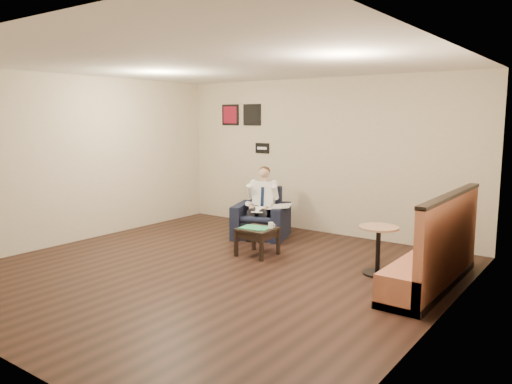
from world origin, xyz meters
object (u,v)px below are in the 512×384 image
Objects in this scene: seated_man at (260,205)px; cafe_table at (378,250)px; coffee_mug at (271,225)px; green_folder at (255,228)px; banquette at (431,240)px; smartphone at (266,226)px; side_table at (257,242)px; armchair at (261,213)px.

seated_man is 2.58m from cafe_table.
coffee_mug is 1.70m from cafe_table.
green_folder is 0.19× the size of banquette.
smartphone is at bearing 179.73° from banquette.
banquette is (2.53, -0.01, 0.16)m from smartphone.
smartphone is at bearing 67.29° from green_folder.
banquette reaches higher than cafe_table.
seated_man is 1.00m from smartphone.
smartphone is (0.65, -0.74, -0.16)m from seated_man.
seated_man reaches higher than coffee_mug.
side_table is 0.33m from coffee_mug.
side_table is 5.79× the size of coffee_mug.
green_folder is 3.21× the size of smartphone.
smartphone is (-0.12, 0.04, -0.04)m from coffee_mug.
seated_man is 1.10m from coffee_mug.
banquette is at bearing -35.78° from armchair.
coffee_mug reaches higher than smartphone.
armchair is 2.63m from cafe_table.
banquette reaches higher than smartphone.
armchair is 0.20m from seated_man.
side_table is at bearing -176.86° from banquette.
cafe_table is (-0.71, 0.05, -0.26)m from banquette.
armchair is 9.88× the size of coffee_mug.
cafe_table is (1.89, 0.22, -0.10)m from green_folder.
armchair is 6.71× the size of smartphone.
green_folder is at bearing -176.47° from banquette.
armchair reaches higher than coffee_mug.
green_folder is 0.24m from coffee_mug.
banquette is (2.60, 0.16, 0.15)m from green_folder.
seated_man is 0.51× the size of banquette.
cafe_table is (2.50, -0.81, -0.10)m from armchair.
armchair is 1.71× the size of side_table.
smartphone is at bearing -178.66° from cafe_table.
coffee_mug is 0.14m from smartphone.
seated_man reaches higher than armchair.
side_table is 1.22× the size of green_folder.
banquette is (2.40, 0.02, 0.11)m from coffee_mug.
green_folder is at bearing -173.50° from cafe_table.
armchair is at bearing 121.13° from green_folder.
banquette reaches higher than armchair.
smartphone is at bearing 164.15° from coffee_mug.
side_table is at bearing -97.35° from smartphone.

